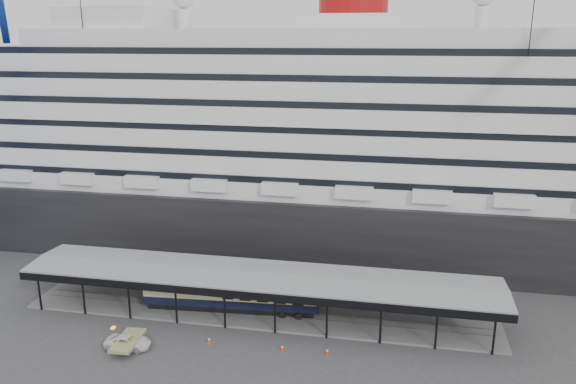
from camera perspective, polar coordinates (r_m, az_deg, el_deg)
name	(u,v)px	position (r m, az deg, el deg)	size (l,w,h in m)	color
ground	(248,334)	(64.32, -4.10, -14.23)	(200.00, 200.00, 0.00)	#39393B
cruise_ship	(299,126)	(88.11, 1.09, 6.73)	(130.00, 30.00, 43.90)	black
platform_canopy	(258,295)	(67.48, -3.03, -10.43)	(56.00, 9.18, 5.30)	slate
port_truck	(128,342)	(63.75, -15.94, -14.45)	(2.23, 4.83, 1.34)	white
pullman_carriage	(231,292)	(68.24, -5.80, -10.05)	(21.01, 4.10, 20.50)	black
traffic_cone_left	(209,340)	(62.96, -8.03, -14.67)	(0.49, 0.49, 0.77)	#CF4C0B
traffic_cone_mid	(282,348)	(61.09, -0.59, -15.53)	(0.48, 0.48, 0.74)	red
traffic_cone_right	(327,351)	(60.67, 4.01, -15.84)	(0.42, 0.42, 0.70)	red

